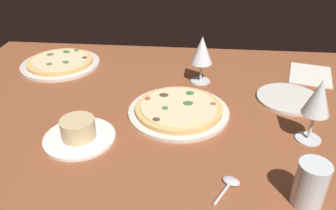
{
  "coord_description": "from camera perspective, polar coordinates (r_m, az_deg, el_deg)",
  "views": [
    {
      "loc": [
        -11.2,
        82.89,
        57.13
      ],
      "look_at": [
        -3.13,
        -0.65,
        7.0
      ],
      "focal_mm": 35.69,
      "sensor_mm": 36.0,
      "label": 1
    }
  ],
  "objects": [
    {
      "name": "water_glass",
      "position": [
        0.75,
        23.06,
        -12.65
      ],
      "size": [
        6.44,
        6.44,
        10.2
      ],
      "color": "silver",
      "rests_on": "dining_table"
    },
    {
      "name": "dining_table",
      "position": [
        1.0,
        -1.82,
        -2.56
      ],
      "size": [
        150.0,
        110.0,
        4.0
      ],
      "primitive_type": "cube",
      "color": "brown",
      "rests_on": "ground"
    },
    {
      "name": "pizza_side",
      "position": [
        1.36,
        -17.89,
        6.92
      ],
      "size": [
        29.78,
        29.78,
        3.33
      ],
      "color": "silver",
      "rests_on": "dining_table"
    },
    {
      "name": "pizza_main",
      "position": [
        0.99,
        1.83,
        -0.8
      ],
      "size": [
        30.01,
        30.01,
        3.37
      ],
      "color": "silver",
      "rests_on": "dining_table"
    },
    {
      "name": "ramekin_on_saucer",
      "position": [
        0.91,
        -15.0,
        -4.49
      ],
      "size": [
        18.9,
        18.9,
        6.05
      ],
      "color": "white",
      "rests_on": "dining_table"
    },
    {
      "name": "side_plate",
      "position": [
        1.13,
        19.9,
        1.08
      ],
      "size": [
        19.98,
        19.98,
        0.9
      ],
      "primitive_type": "cylinder",
      "color": "silver",
      "rests_on": "dining_table"
    },
    {
      "name": "spoon",
      "position": [
        0.77,
        10.38,
        -13.13
      ],
      "size": [
        6.73,
        9.64,
        1.0
      ],
      "color": "silver",
      "rests_on": "dining_table"
    },
    {
      "name": "paper_menu",
      "position": [
        1.33,
        23.15,
        4.77
      ],
      "size": [
        18.55,
        21.69,
        0.3
      ],
      "primitive_type": "cube",
      "rotation": [
        0.0,
        0.0,
        -0.26
      ],
      "color": "silver",
      "rests_on": "dining_table"
    },
    {
      "name": "wine_glass_far",
      "position": [
        0.9,
        24.29,
        0.87
      ],
      "size": [
        6.89,
        6.89,
        17.63
      ],
      "color": "silver",
      "rests_on": "dining_table"
    },
    {
      "name": "wine_glass_near",
      "position": [
        1.14,
        5.81,
        9.04
      ],
      "size": [
        7.37,
        7.37,
        16.52
      ],
      "color": "silver",
      "rests_on": "dining_table"
    }
  ]
}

